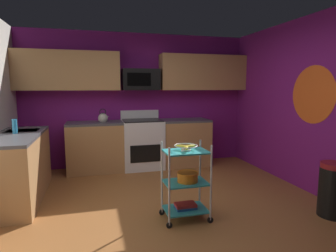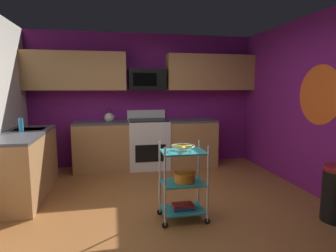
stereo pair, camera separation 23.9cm
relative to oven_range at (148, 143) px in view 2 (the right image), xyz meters
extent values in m
cube|color=#995B2D|center=(-0.03, -2.10, -0.50)|extent=(4.40, 4.80, 0.04)
cube|color=#751970|center=(-0.03, 0.33, 0.82)|extent=(4.52, 0.06, 2.60)
cube|color=#751970|center=(2.20, -2.10, 0.82)|extent=(0.06, 4.80, 2.60)
cylinder|color=#E5591E|center=(2.17, -1.90, 0.97)|extent=(0.00, 0.84, 0.84)
cube|color=#B27F4C|center=(-0.03, 0.00, -0.04)|extent=(2.72, 0.60, 0.88)
cube|color=#4C4C51|center=(-0.03, 0.00, 0.42)|extent=(2.72, 0.60, 0.04)
cube|color=#B27F4C|center=(-1.93, -1.13, -0.04)|extent=(0.60, 1.65, 0.88)
cube|color=#4C4C51|center=(-1.93, -1.13, 0.42)|extent=(0.60, 1.65, 0.04)
cube|color=#B7BABC|center=(-1.93, -0.75, 0.36)|extent=(0.44, 0.36, 0.16)
cube|color=white|center=(0.00, 0.00, -0.02)|extent=(0.76, 0.64, 0.92)
cube|color=black|center=(0.00, -0.33, -0.13)|extent=(0.56, 0.01, 0.32)
cube|color=white|center=(0.00, 0.29, 0.53)|extent=(0.76, 0.06, 0.18)
cube|color=black|center=(0.00, 0.00, 0.45)|extent=(0.72, 0.60, 0.02)
cube|color=#B27F4C|center=(-1.31, 0.13, 1.37)|extent=(1.83, 0.33, 0.70)
cube|color=#B27F4C|center=(1.29, 0.13, 1.37)|extent=(1.77, 0.33, 0.70)
cube|color=black|center=(0.00, 0.11, 1.22)|extent=(0.70, 0.38, 0.40)
cube|color=black|center=(-0.06, -0.09, 1.22)|extent=(0.44, 0.01, 0.24)
cylinder|color=silver|center=(-0.13, -2.47, 0.00)|extent=(0.02, 0.02, 0.88)
cylinder|color=black|center=(-0.13, -2.47, -0.44)|extent=(0.07, 0.02, 0.07)
cylinder|color=silver|center=(0.36, -2.47, 0.00)|extent=(0.02, 0.02, 0.88)
cylinder|color=black|center=(0.36, -2.47, -0.44)|extent=(0.07, 0.02, 0.07)
cylinder|color=silver|center=(-0.13, -2.12, 0.00)|extent=(0.02, 0.02, 0.88)
cylinder|color=black|center=(-0.13, -2.12, -0.44)|extent=(0.07, 0.02, 0.07)
cylinder|color=silver|center=(0.36, -2.12, 0.00)|extent=(0.02, 0.02, 0.88)
cylinder|color=black|center=(0.36, -2.12, -0.44)|extent=(0.07, 0.02, 0.07)
cube|color=teal|center=(0.12, -2.29, -0.36)|extent=(0.50, 0.35, 0.02)
cube|color=teal|center=(0.12, -2.29, -0.03)|extent=(0.50, 0.35, 0.02)
cube|color=teal|center=(0.12, -2.29, 0.34)|extent=(0.50, 0.35, 0.02)
torus|color=silver|center=(0.12, -2.29, 0.41)|extent=(0.27, 0.27, 0.01)
cylinder|color=silver|center=(0.12, -2.29, 0.36)|extent=(0.12, 0.12, 0.02)
ellipsoid|color=yellow|center=(0.16, -2.28, 0.40)|extent=(0.17, 0.09, 0.04)
ellipsoid|color=yellow|center=(0.08, -2.26, 0.40)|extent=(0.15, 0.14, 0.04)
ellipsoid|color=yellow|center=(0.10, -2.34, 0.40)|extent=(0.08, 0.17, 0.04)
cylinder|color=orange|center=(0.14, -2.29, 0.04)|extent=(0.24, 0.24, 0.11)
torus|color=orange|center=(0.14, -2.29, 0.09)|extent=(0.25, 0.25, 0.01)
cube|color=#1E4C8C|center=(0.12, -2.29, -0.33)|extent=(0.25, 0.16, 0.03)
cube|color=#B22626|center=(0.12, -2.29, -0.30)|extent=(0.24, 0.16, 0.03)
sphere|color=beige|center=(-0.73, 0.00, 0.51)|extent=(0.18, 0.18, 0.18)
sphere|color=black|center=(-0.73, 0.00, 0.60)|extent=(0.03, 0.03, 0.03)
cone|color=beige|center=(-0.65, 0.00, 0.53)|extent=(0.09, 0.04, 0.06)
torus|color=black|center=(-0.73, 0.00, 0.63)|extent=(0.12, 0.01, 0.12)
cylinder|color=#2D8CBF|center=(-1.96, -1.04, 0.54)|extent=(0.06, 0.06, 0.20)
camera|label=1|loc=(-0.91, -5.33, 1.08)|focal=30.31mm
camera|label=2|loc=(-0.67, -5.38, 1.08)|focal=30.31mm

